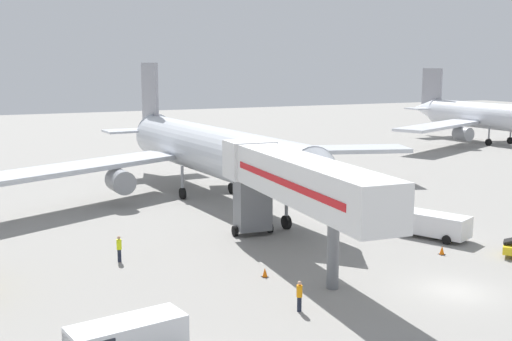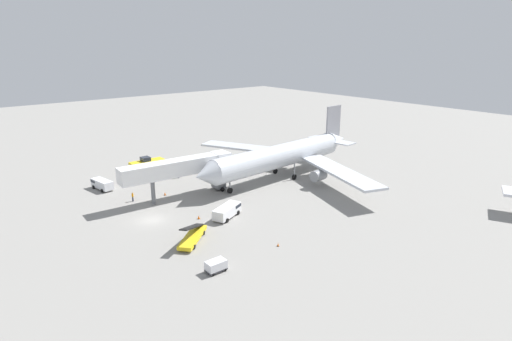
# 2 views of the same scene
# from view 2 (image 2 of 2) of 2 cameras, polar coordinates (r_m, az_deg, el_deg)

# --- Properties ---
(ground_plane) EXTENTS (300.00, 300.00, 0.00)m
(ground_plane) POSITION_cam_2_polar(r_m,az_deg,el_deg) (67.63, -14.01, -6.59)
(ground_plane) COLOR gray
(airplane_at_gate) EXTENTS (47.55, 42.65, 13.05)m
(airplane_at_gate) POSITION_cam_2_polar(r_m,az_deg,el_deg) (85.05, 3.74, 2.07)
(airplane_at_gate) COLOR silver
(airplane_at_gate) RESTS_ON ground
(jet_bridge) EXTENTS (4.59, 20.57, 7.15)m
(jet_bridge) POSITION_cam_2_polar(r_m,az_deg,el_deg) (74.60, -9.82, 0.31)
(jet_bridge) COLOR silver
(jet_bridge) RESTS_ON ground
(pushback_tug) EXTENTS (3.04, 7.48, 2.68)m
(pushback_tug) POSITION_cam_2_polar(r_m,az_deg,el_deg) (94.68, -14.60, 0.98)
(pushback_tug) COLOR yellow
(pushback_tug) RESTS_ON ground
(belt_loader_truck) EXTENTS (6.27, 6.83, 3.40)m
(belt_loader_truck) POSITION_cam_2_polar(r_m,az_deg,el_deg) (59.52, -8.64, -8.79)
(belt_loader_truck) COLOR yellow
(belt_loader_truck) RESTS_ON ground
(service_van_far_right) EXTENTS (5.35, 2.75, 1.84)m
(service_van_far_right) POSITION_cam_2_polar(r_m,az_deg,el_deg) (83.99, -20.25, -1.69)
(service_van_far_right) COLOR silver
(service_van_far_right) RESTS_ON ground
(service_van_outer_right) EXTENTS (4.18, 5.97, 1.85)m
(service_van_outer_right) POSITION_cam_2_polar(r_m,az_deg,el_deg) (66.61, -3.91, -5.46)
(service_van_outer_right) COLOR white
(service_van_outer_right) RESTS_ON ground
(baggage_cart_rear_left) EXTENTS (1.49, 2.44, 1.44)m
(baggage_cart_rear_left) POSITION_cam_2_polar(r_m,az_deg,el_deg) (51.87, -5.48, -12.76)
(baggage_cart_rear_left) COLOR #38383D
(baggage_cart_rear_left) RESTS_ON ground
(ground_crew_worker_foreground) EXTENTS (0.44, 0.44, 1.67)m
(ground_crew_worker_foreground) POSITION_cam_2_polar(r_m,az_deg,el_deg) (75.97, -16.45, -3.42)
(ground_crew_worker_foreground) COLOR #1E2333
(ground_crew_worker_foreground) RESTS_ON ground
(ground_crew_worker_midground) EXTENTS (0.47, 0.47, 1.75)m
(ground_crew_worker_midground) POSITION_cam_2_polar(r_m,az_deg,el_deg) (86.64, -10.53, -0.44)
(ground_crew_worker_midground) COLOR #1E2333
(ground_crew_worker_midground) RESTS_ON ground
(safety_cone_alpha) EXTENTS (0.31, 0.31, 0.49)m
(safety_cone_alpha) POSITION_cam_2_polar(r_m,az_deg,el_deg) (57.77, 3.03, -10.04)
(safety_cone_alpha) COLOR black
(safety_cone_alpha) RESTS_ON ground
(safety_cone_bravo) EXTENTS (0.39, 0.39, 0.61)m
(safety_cone_bravo) POSITION_cam_2_polar(r_m,az_deg,el_deg) (66.61, -7.80, -6.31)
(safety_cone_bravo) COLOR black
(safety_cone_bravo) RESTS_ON ground
(safety_cone_charlie) EXTENTS (0.38, 0.38, 0.58)m
(safety_cone_charlie) POSITION_cam_2_polar(r_m,az_deg,el_deg) (77.69, -12.29, -3.11)
(safety_cone_charlie) COLOR black
(safety_cone_charlie) RESTS_ON ground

